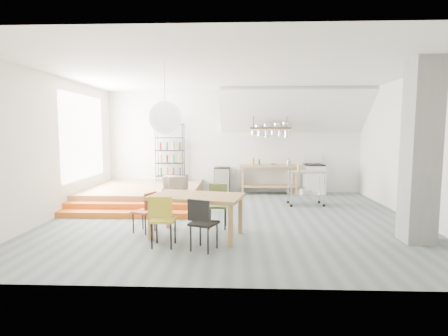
{
  "coord_description": "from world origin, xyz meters",
  "views": [
    {
      "loc": [
        0.12,
        -7.68,
        1.95
      ],
      "look_at": [
        -0.21,
        0.8,
        1.06
      ],
      "focal_mm": 28.0,
      "sensor_mm": 36.0,
      "label": 1
    }
  ],
  "objects_px": {
    "stove": "(314,179)",
    "dining_table": "(197,199)",
    "mini_fridge": "(222,180)",
    "rolling_cart": "(306,183)"
  },
  "relations": [
    {
      "from": "stove",
      "to": "dining_table",
      "type": "height_order",
      "value": "stove"
    },
    {
      "from": "stove",
      "to": "mini_fridge",
      "type": "xyz_separation_m",
      "value": [
        -2.86,
        0.04,
        -0.07
      ]
    },
    {
      "from": "stove",
      "to": "rolling_cart",
      "type": "relative_size",
      "value": 1.23
    },
    {
      "from": "stove",
      "to": "rolling_cart",
      "type": "bearing_deg",
      "value": -108.99
    },
    {
      "from": "stove",
      "to": "mini_fridge",
      "type": "bearing_deg",
      "value": 179.12
    },
    {
      "from": "rolling_cart",
      "to": "dining_table",
      "type": "bearing_deg",
      "value": -134.61
    },
    {
      "from": "rolling_cart",
      "to": "mini_fridge",
      "type": "height_order",
      "value": "rolling_cart"
    },
    {
      "from": "stove",
      "to": "dining_table",
      "type": "xyz_separation_m",
      "value": [
        -3.13,
        -4.52,
        0.22
      ]
    },
    {
      "from": "dining_table",
      "to": "mini_fridge",
      "type": "relative_size",
      "value": 2.2
    },
    {
      "from": "dining_table",
      "to": "mini_fridge",
      "type": "height_order",
      "value": "mini_fridge"
    }
  ]
}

